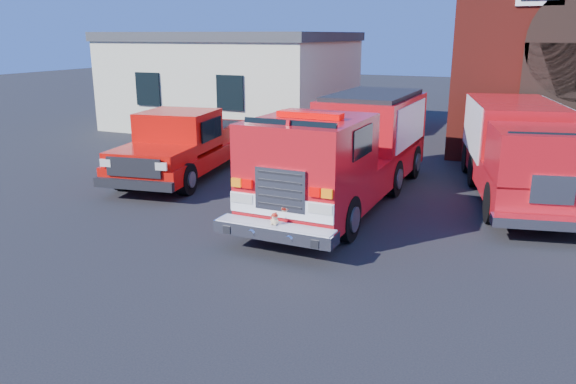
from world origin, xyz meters
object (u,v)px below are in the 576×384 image
at_px(side_building, 235,79).
at_px(fire_engine, 348,149).
at_px(secondary_truck, 520,148).
at_px(pickup_truck, 184,145).

distance_m(side_building, fire_engine, 13.46).
bearing_deg(side_building, secondary_truck, -31.08).
relative_size(fire_engine, pickup_truck, 1.33).
distance_m(side_building, pickup_truck, 10.17).
height_order(pickup_truck, secondary_truck, secondary_truck).
height_order(side_building, secondary_truck, side_building).
distance_m(fire_engine, pickup_truck, 5.51).
height_order(side_building, fire_engine, side_building).
distance_m(pickup_truck, secondary_truck, 9.68).
distance_m(side_building, secondary_truck, 15.15).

